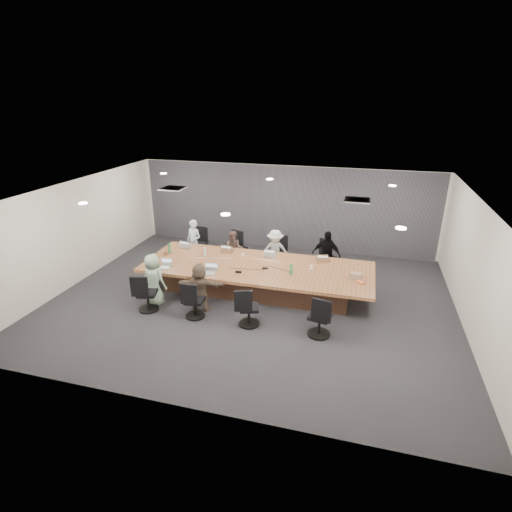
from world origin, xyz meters
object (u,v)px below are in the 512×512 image
(chair_5, at_px, (195,303))
(chair_6, at_px, (249,311))
(chair_0, at_px, (199,247))
(laptop_4, at_px, (164,268))
(bottle_green_left, at_px, (169,248))
(chair_4, at_px, (148,296))
(laptop_0, at_px, (186,246))
(person_2, at_px, (275,251))
(laptop_3, at_px, (324,260))
(bottle_green_right, at_px, (291,269))
(laptop_5, at_px, (208,273))
(chair_1, at_px, (238,251))
(person_1, at_px, (234,250))
(laptop_1, at_px, (228,251))
(conference_table, at_px, (257,277))
(bottle_clear, at_px, (205,252))
(chair_2, at_px, (278,256))
(chair_7, at_px, (320,320))
(laptop_2, at_px, (271,255))
(chair_3, at_px, (327,261))
(person_0, at_px, (194,242))
(person_5, at_px, (200,287))
(mug_brown, at_px, (166,254))
(person_4, at_px, (154,279))
(canvas_bag, at_px, (356,276))
(stapler, at_px, (238,272))
(snack_packet, at_px, (360,282))
(person_3, at_px, (326,255))

(chair_5, height_order, chair_6, chair_6)
(chair_0, relative_size, laptop_4, 2.87)
(bottle_green_left, bearing_deg, chair_4, -79.71)
(laptop_0, distance_m, bottle_green_left, 0.63)
(person_2, height_order, laptop_3, person_2)
(laptop_3, xyz_separation_m, bottle_green_right, (-0.70, -1.12, 0.13))
(chair_6, relative_size, laptop_5, 2.23)
(chair_5, relative_size, laptop_3, 2.34)
(chair_1, xyz_separation_m, bottle_green_left, (-1.55, -1.47, 0.48))
(person_1, relative_size, laptop_5, 3.50)
(laptop_1, bearing_deg, person_1, -87.29)
(conference_table, distance_m, laptop_4, 2.45)
(bottle_clear, bearing_deg, person_2, 31.44)
(chair_2, distance_m, laptop_3, 1.78)
(chair_7, xyz_separation_m, person_2, (-1.69, 3.05, 0.26))
(laptop_2, bearing_deg, chair_7, 123.97)
(person_2, xyz_separation_m, laptop_2, (0.00, -0.55, 0.10))
(chair_3, distance_m, chair_6, 3.67)
(person_1, height_order, laptop_3, person_1)
(laptop_1, height_order, laptop_3, same)
(person_1, bearing_deg, bottle_clear, -127.37)
(laptop_5, bearing_deg, chair_7, -30.19)
(chair_0, height_order, person_0, person_0)
(chair_2, xyz_separation_m, person_5, (-1.24, -3.05, 0.25))
(chair_3, xyz_separation_m, mug_brown, (-4.32, -1.68, 0.42))
(person_4, distance_m, mug_brown, 1.42)
(canvas_bag, bearing_deg, laptop_1, 165.82)
(laptop_4, distance_m, stapler, 1.97)
(chair_6, bearing_deg, laptop_2, 74.29)
(conference_table, xyz_separation_m, chair_0, (-2.39, 1.70, 0.02))
(laptop_0, height_order, snack_packet, snack_packet)
(person_0, distance_m, laptop_5, 2.53)
(person_3, distance_m, canvas_bag, 1.71)
(chair_3, relative_size, bottle_green_right, 2.69)
(chair_2, bearing_deg, person_2, 71.88)
(chair_4, distance_m, laptop_3, 4.69)
(bottle_green_right, bearing_deg, conference_table, 161.76)
(laptop_1, distance_m, snack_packet, 3.91)
(person_1, height_order, person_5, person_5)
(chair_7, xyz_separation_m, mug_brown, (-4.52, 1.72, 0.40))
(chair_0, bearing_deg, snack_packet, 157.76)
(laptop_0, bearing_deg, chair_2, -152.60)
(person_1, relative_size, canvas_bag, 4.47)
(chair_5, distance_m, laptop_3, 3.71)
(chair_1, height_order, laptop_2, chair_1)
(laptop_3, bearing_deg, person_3, -104.04)
(chair_2, height_order, canvas_bag, canvas_bag)
(person_5, bearing_deg, canvas_bag, -170.23)
(laptop_3, bearing_deg, chair_2, -45.27)
(mug_brown, xyz_separation_m, stapler, (2.32, -0.60, -0.02))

